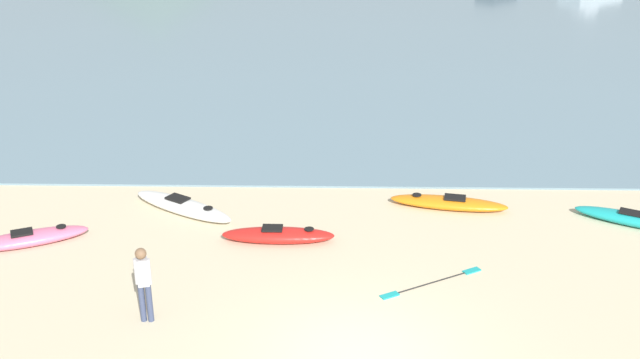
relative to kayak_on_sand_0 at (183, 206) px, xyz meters
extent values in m
ellipsoid|color=white|center=(0.00, 0.00, 0.00)|extent=(3.30, 2.45, 0.36)
cube|color=black|center=(-0.14, 0.09, 0.20)|extent=(0.74, 0.67, 0.05)
cylinder|color=black|center=(0.80, -0.50, 0.19)|extent=(0.26, 0.26, 0.02)
ellipsoid|color=#E5668C|center=(-3.56, -2.01, 0.00)|extent=(2.97, 1.84, 0.35)
cube|color=black|center=(-3.70, -2.06, 0.20)|extent=(0.64, 0.57, 0.05)
cylinder|color=black|center=(-2.82, -1.68, 0.18)|extent=(0.25, 0.25, 0.02)
ellipsoid|color=orange|center=(7.46, 0.42, -0.02)|extent=(3.37, 1.31, 0.32)
cube|color=black|center=(7.63, 0.39, 0.16)|extent=(0.66, 0.50, 0.05)
cylinder|color=black|center=(6.57, 0.58, 0.15)|extent=(0.26, 0.26, 0.02)
ellipsoid|color=red|center=(2.79, -1.70, 0.00)|extent=(2.91, 0.72, 0.36)
cube|color=black|center=(2.65, -1.70, 0.20)|extent=(0.53, 0.39, 0.05)
cylinder|color=black|center=(3.59, -1.71, 0.19)|extent=(0.25, 0.25, 0.02)
ellipsoid|color=teal|center=(12.35, -0.58, -0.02)|extent=(3.14, 2.04, 0.33)
cube|color=black|center=(12.21, -0.51, 0.17)|extent=(0.67, 0.57, 0.05)
cylinder|color=#384260|center=(0.18, -5.36, 0.26)|extent=(0.13, 0.13, 0.88)
cylinder|color=#384260|center=(0.33, -5.36, 0.26)|extent=(0.13, 0.13, 0.88)
cube|color=#B2B2B7|center=(0.26, -5.36, 1.01)|extent=(0.28, 0.26, 0.62)
cylinder|color=#B2B2B7|center=(0.12, -5.36, 1.02)|extent=(0.09, 0.09, 0.59)
cylinder|color=#B2B2B7|center=(0.39, -5.36, 1.02)|extent=(0.09, 0.09, 0.59)
sphere|color=brown|center=(0.26, -5.36, 1.44)|extent=(0.24, 0.24, 0.24)
cylinder|color=black|center=(6.52, -3.70, -0.17)|extent=(1.67, 0.96, 0.03)
cube|color=teal|center=(5.50, -4.27, -0.17)|extent=(0.47, 0.37, 0.03)
cube|color=teal|center=(7.54, -3.13, -0.17)|extent=(0.47, 0.37, 0.03)
camera|label=1|loc=(4.22, -18.80, 8.88)|focal=42.00mm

